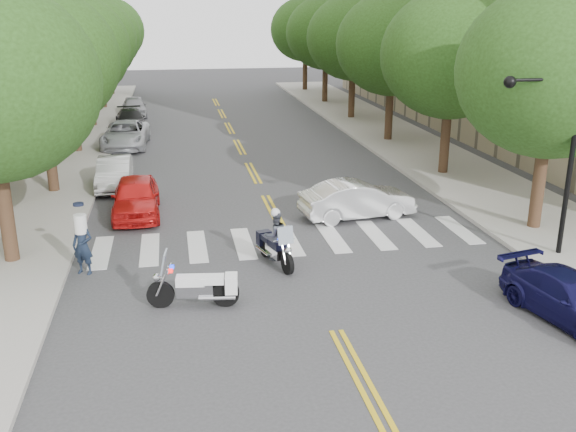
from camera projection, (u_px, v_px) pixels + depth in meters
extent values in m
plane|color=#38383A|center=(336.00, 331.00, 15.81)|extent=(140.00, 140.00, 0.00)
cube|color=#9E9991|center=(65.00, 152.00, 34.73)|extent=(5.00, 60.00, 0.15)
cube|color=#9E9991|center=(399.00, 140.00, 37.97)|extent=(5.00, 60.00, 0.15)
cylinder|color=#382316|center=(6.00, 213.00, 19.40)|extent=(0.44, 0.44, 3.32)
cylinder|color=#382316|center=(50.00, 155.00, 26.87)|extent=(0.44, 0.44, 3.32)
ellipsoid|color=#213F12|center=(39.00, 60.00, 25.66)|extent=(6.40, 6.40, 5.76)
cylinder|color=#382316|center=(75.00, 123.00, 34.35)|extent=(0.44, 0.44, 3.32)
ellipsoid|color=#213F12|center=(67.00, 48.00, 33.13)|extent=(6.40, 6.40, 5.76)
cylinder|color=#382316|center=(91.00, 102.00, 41.83)|extent=(0.44, 0.44, 3.32)
ellipsoid|color=#213F12|center=(85.00, 40.00, 40.61)|extent=(6.40, 6.40, 5.76)
cylinder|color=#382316|center=(102.00, 87.00, 49.30)|extent=(0.44, 0.44, 3.32)
ellipsoid|color=#213F12|center=(98.00, 35.00, 48.09)|extent=(6.40, 6.40, 5.76)
cylinder|color=#382316|center=(111.00, 77.00, 56.78)|extent=(0.44, 0.44, 3.32)
ellipsoid|color=#213F12|center=(107.00, 31.00, 55.56)|extent=(6.40, 6.40, 5.76)
cylinder|color=#382316|center=(539.00, 185.00, 22.40)|extent=(0.44, 0.44, 3.32)
ellipsoid|color=#213F12|center=(553.00, 71.00, 21.18)|extent=(6.40, 6.40, 5.76)
cylinder|color=#382316|center=(445.00, 140.00, 29.87)|extent=(0.44, 0.44, 3.32)
ellipsoid|color=#213F12|center=(452.00, 54.00, 28.66)|extent=(6.40, 6.40, 5.76)
cylinder|color=#382316|center=(389.00, 113.00, 37.35)|extent=(0.44, 0.44, 3.32)
ellipsoid|color=#213F12|center=(392.00, 44.00, 36.13)|extent=(6.40, 6.40, 5.76)
cylinder|color=#382316|center=(352.00, 95.00, 44.83)|extent=(0.44, 0.44, 3.32)
ellipsoid|color=#213F12|center=(353.00, 38.00, 43.61)|extent=(6.40, 6.40, 5.76)
cylinder|color=#382316|center=(325.00, 83.00, 52.30)|extent=(0.44, 0.44, 3.32)
ellipsoid|color=#213F12|center=(326.00, 33.00, 51.09)|extent=(6.40, 6.40, 5.76)
cylinder|color=#382316|center=(305.00, 73.00, 59.78)|extent=(0.44, 0.44, 3.32)
ellipsoid|color=#213F12|center=(305.00, 29.00, 58.56)|extent=(6.40, 6.40, 5.76)
cylinder|color=black|center=(570.00, 165.00, 19.54)|extent=(0.16, 0.16, 6.00)
cylinder|color=black|center=(545.00, 80.00, 18.53)|extent=(2.40, 0.10, 0.10)
sphere|color=black|center=(510.00, 82.00, 18.35)|extent=(0.36, 0.36, 0.36)
cylinder|color=black|center=(287.00, 264.00, 19.06)|extent=(0.31, 0.68, 0.67)
cylinder|color=black|center=(266.00, 247.00, 20.41)|extent=(0.35, 0.69, 0.67)
cube|color=silver|center=(276.00, 251.00, 19.74)|extent=(0.54, 0.94, 0.31)
cube|color=black|center=(277.00, 244.00, 19.58)|extent=(0.53, 0.76, 0.22)
cube|color=black|center=(270.00, 238.00, 20.04)|extent=(0.52, 0.63, 0.16)
cube|color=black|center=(264.00, 238.00, 20.45)|extent=(0.50, 0.40, 0.44)
cube|color=#8C99A5|center=(286.00, 235.00, 18.91)|extent=(0.51, 0.28, 0.54)
cube|color=red|center=(287.00, 239.00, 19.16)|extent=(0.12, 0.12, 0.08)
cube|color=#0C26E5|center=(280.00, 240.00, 19.06)|extent=(0.12, 0.12, 0.08)
imported|color=#474C56|center=(275.00, 235.00, 19.58)|extent=(0.88, 0.77, 1.55)
sphere|color=silver|center=(275.00, 213.00, 19.36)|extent=(0.30, 0.30, 0.30)
cylinder|color=black|center=(161.00, 295.00, 16.95)|extent=(0.74, 0.24, 0.73)
cylinder|color=black|center=(226.00, 293.00, 17.03)|extent=(0.75, 0.28, 0.73)
cube|color=silver|center=(195.00, 290.00, 16.96)|extent=(1.00, 0.46, 0.34)
cube|color=white|center=(190.00, 280.00, 16.87)|extent=(0.79, 0.48, 0.24)
cube|color=white|center=(213.00, 279.00, 16.89)|extent=(0.64, 0.50, 0.17)
cube|color=white|center=(231.00, 283.00, 16.95)|extent=(0.38, 0.51, 0.48)
cube|color=#8C99A5|center=(164.00, 262.00, 16.67)|extent=(0.23, 0.55, 0.59)
cube|color=red|center=(171.00, 271.00, 16.61)|extent=(0.12, 0.12, 0.09)
cube|color=#0C26E5|center=(172.00, 267.00, 16.86)|extent=(0.12, 0.12, 0.09)
imported|color=#162032|center=(83.00, 246.00, 18.94)|extent=(0.77, 0.66, 1.78)
imported|color=white|center=(357.00, 200.00, 24.04)|extent=(4.46, 2.07, 1.42)
imported|color=#0F0E3C|center=(572.00, 299.00, 16.18)|extent=(2.54, 4.38, 1.19)
imported|color=red|center=(136.00, 197.00, 24.31)|extent=(1.79, 4.35, 1.47)
imported|color=silver|center=(114.00, 173.00, 28.08)|extent=(1.41, 4.01, 1.32)
imported|color=#AFB0B7|center=(126.00, 135.00, 36.10)|extent=(2.69, 5.33, 1.45)
imported|color=black|center=(131.00, 120.00, 41.17)|extent=(2.24, 4.64, 1.30)
imported|color=gray|center=(134.00, 106.00, 46.29)|extent=(1.98, 4.27, 1.42)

